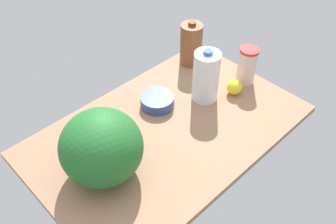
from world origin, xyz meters
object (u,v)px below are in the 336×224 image
Objects in this scene: chocolate_milk_jug at (191,44)px; lemon_far_back at (235,87)px; watermelon at (102,148)px; milk_jug at (206,76)px; lime_loose at (91,127)px; mixing_bowl at (157,101)px; tumbler_cup at (247,66)px.

chocolate_milk_jug reaches higher than lemon_far_back.
watermelon is 1.29× the size of chocolate_milk_jug.
lemon_far_back is at bearing -32.06° from milk_jug.
watermelon reaches higher than lemon_far_back.
watermelon reaches higher than lime_loose.
lime_loose reaches higher than mixing_bowl.
chocolate_milk_jug is (36.32, 13.09, 8.78)cm from mixing_bowl.
chocolate_milk_jug is at bearing 19.78° from watermelon.
watermelon is (-61.50, -3.28, 1.74)cm from milk_jug.
milk_jug reaches higher than mixing_bowl.
lemon_far_back is (74.20, -4.68, -10.67)cm from watermelon.
milk_jug is 25.32cm from mixing_bowl.
chocolate_milk_jug is at bearing 56.78° from milk_jug.
mixing_bowl is at bearing -12.14° from lime_loose.
milk_jug is 0.86× the size of watermelon.
watermelon is at bearing 178.32° from tumbler_cup.
milk_jug is 3.62× the size of lemon_far_back.
tumbler_cup is 31.46cm from chocolate_milk_jug.
watermelon reaches higher than chocolate_milk_jug.
lemon_far_back is (12.71, -7.96, -8.94)cm from milk_jug.
mixing_bowl is 33.28cm from lime_loose.
lemon_far_back is at bearing -22.06° from lime_loose.
tumbler_cup is 47.91cm from mixing_bowl.
chocolate_milk_jug is (77.64, 27.92, -2.99)cm from watermelon.
milk_jug is at bearing -29.81° from mixing_bowl.
lime_loose is at bearing 68.07° from watermelon.
lemon_far_back reaches higher than mixing_bowl.
lime_loose is at bearing 162.37° from tumbler_cup.
mixing_bowl is at bearing 19.75° from watermelon.
watermelon reaches higher than tumbler_cup.
lime_loose is at bearing 157.94° from lemon_far_back.
lemon_far_back reaches higher than lime_loose.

